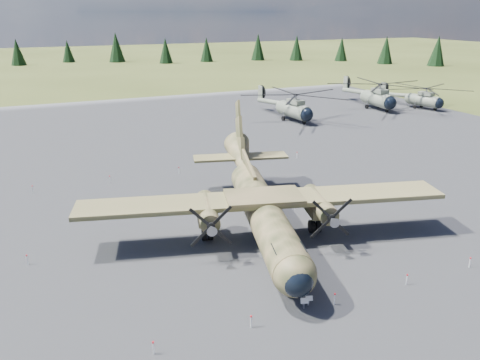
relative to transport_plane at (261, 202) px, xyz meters
name	(u,v)px	position (x,y,z in m)	size (l,w,h in m)	color
ground	(229,228)	(-2.10, 2.04, -2.87)	(500.00, 500.00, 0.00)	#5A642C
apron	(195,190)	(-2.10, 12.04, -2.87)	(120.00, 120.00, 0.04)	slate
transport_plane	(261,202)	(0.00, 0.00, 0.00)	(30.12, 26.96, 10.00)	#383E21
helicopter_near	(294,102)	(24.35, 37.68, 0.56)	(20.87, 23.36, 4.84)	gray
helicopter_mid	(378,91)	(44.55, 40.37, 0.77)	(21.46, 24.44, 5.14)	gray
helicopter_far	(424,94)	(53.33, 37.29, 0.12)	(19.96, 21.04, 4.21)	gray
info_placard_left	(309,299)	(-1.70, -10.89, -2.39)	(0.50, 0.32, 0.72)	gray
info_placard_right	(304,302)	(-2.17, -11.09, -2.34)	(0.55, 0.36, 0.80)	gray
barrier_fence	(225,224)	(-2.56, 1.96, -2.36)	(33.12, 29.62, 0.85)	white
treeline	(254,172)	(0.47, 2.52, 1.92)	(323.21, 320.17, 10.96)	black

